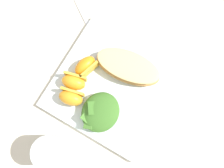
% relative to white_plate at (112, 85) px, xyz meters
% --- Properties ---
extents(ground, '(3.00, 3.00, 0.00)m').
position_rel_white_plate_xyz_m(ground, '(0.00, 0.00, -0.01)').
color(ground, beige).
extents(white_plate, '(0.28, 0.28, 0.02)m').
position_rel_white_plate_xyz_m(white_plate, '(0.00, 0.00, 0.00)').
color(white_plate, silver).
rests_on(white_plate, ground).
extents(cheesy_pizza_bread, '(0.10, 0.18, 0.04)m').
position_rel_white_plate_xyz_m(cheesy_pizza_bread, '(-0.06, 0.01, 0.03)').
color(cheesy_pizza_bread, tan).
rests_on(cheesy_pizza_bread, white_plate).
extents(green_salad_pile, '(0.10, 0.09, 0.04)m').
position_rel_white_plate_xyz_m(green_salad_pile, '(0.08, 0.01, 0.03)').
color(green_salad_pile, '#3D7028').
rests_on(green_salad_pile, white_plate).
extents(orange_wedge_front, '(0.07, 0.05, 0.04)m').
position_rel_white_plate_xyz_m(orange_wedge_front, '(-0.00, -0.08, 0.03)').
color(orange_wedge_front, orange).
rests_on(orange_wedge_front, white_plate).
extents(orange_wedge_middle, '(0.05, 0.07, 0.04)m').
position_rel_white_plate_xyz_m(orange_wedge_middle, '(0.04, -0.08, 0.03)').
color(orange_wedge_middle, orange).
rests_on(orange_wedge_middle, white_plate).
extents(orange_wedge_rear, '(0.05, 0.07, 0.04)m').
position_rel_white_plate_xyz_m(orange_wedge_rear, '(0.08, -0.07, 0.03)').
color(orange_wedge_rear, orange).
rests_on(orange_wedge_rear, white_plate).
extents(paper_napkin, '(0.14, 0.14, 0.00)m').
position_rel_white_plate_xyz_m(paper_napkin, '(-0.12, 0.18, -0.01)').
color(paper_napkin, white).
rests_on(paper_napkin, ground).
extents(metal_fork, '(0.12, 0.16, 0.01)m').
position_rel_white_plate_xyz_m(metal_fork, '(-0.13, -0.16, -0.01)').
color(metal_fork, silver).
rests_on(metal_fork, ground).
extents(drinking_clear_cup, '(0.07, 0.07, 0.09)m').
position_rel_white_plate_xyz_m(drinking_clear_cup, '(0.21, -0.04, 0.04)').
color(drinking_clear_cup, silver).
rests_on(drinking_clear_cup, ground).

